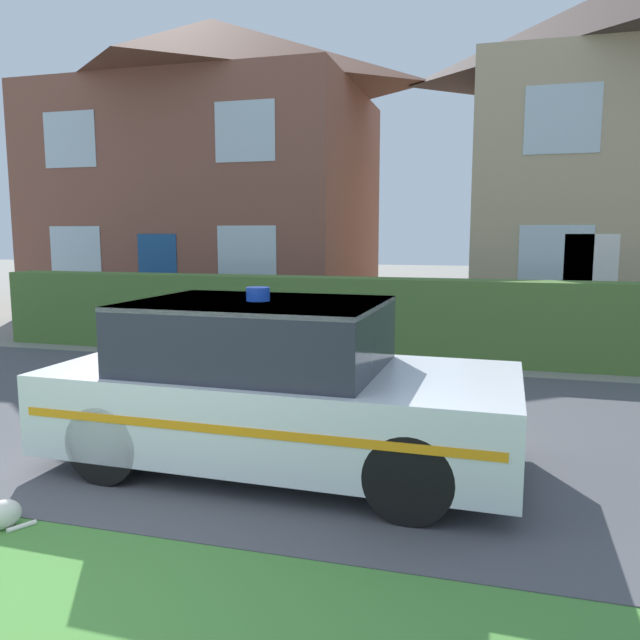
# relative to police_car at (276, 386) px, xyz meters

# --- Properties ---
(road_strip) EXTENTS (28.00, 5.82, 0.01)m
(road_strip) POSITION_rel_police_car_xyz_m (-0.74, 1.36, -0.73)
(road_strip) COLOR #4C4C51
(road_strip) RESTS_ON ground
(garden_hedge) EXTENTS (14.44, 0.64, 1.37)m
(garden_hedge) POSITION_rel_police_car_xyz_m (0.06, 5.11, -0.05)
(garden_hedge) COLOR #4C7233
(garden_hedge) RESTS_ON ground
(police_car) EXTENTS (4.17, 1.93, 1.62)m
(police_car) POSITION_rel_police_car_xyz_m (0.00, 0.00, 0.00)
(police_car) COLOR black
(police_car) RESTS_ON road_strip
(cat) EXTENTS (0.32, 0.30, 0.31)m
(cat) POSITION_rel_police_car_xyz_m (-1.47, -1.74, -0.61)
(cat) COLOR silver
(cat) RESTS_ON ground
(house_left) EXTENTS (8.51, 6.75, 7.84)m
(house_left) POSITION_rel_police_car_xyz_m (-5.71, 11.08, 3.26)
(house_left) COLOR brown
(house_left) RESTS_ON ground
(house_right) EXTENTS (7.76, 6.86, 8.03)m
(house_right) POSITION_rel_police_car_xyz_m (5.06, 11.27, 3.36)
(house_right) COLOR tan
(house_right) RESTS_ON ground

